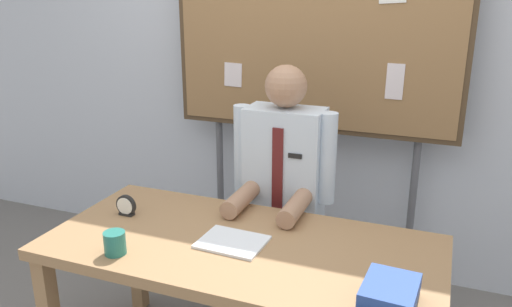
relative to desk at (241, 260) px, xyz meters
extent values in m
cube|color=silver|center=(0.00, 1.28, 0.70)|extent=(6.40, 0.08, 2.70)
cube|color=#9E754C|center=(0.00, 0.00, 0.06)|extent=(1.70, 0.80, 0.05)
cube|color=#9E754C|center=(-0.79, 0.34, -0.31)|extent=(0.07, 0.07, 0.68)
cube|color=#2D2D33|center=(0.00, 0.59, -0.43)|extent=(0.34, 0.30, 0.44)
cube|color=silver|center=(0.00, 0.59, 0.17)|extent=(0.40, 0.22, 0.76)
sphere|color=#A87A5B|center=(0.00, 0.59, 0.67)|extent=(0.21, 0.21, 0.21)
cylinder|color=silver|center=(-0.23, 0.57, 0.32)|extent=(0.09, 0.09, 0.47)
cylinder|color=silver|center=(0.23, 0.57, 0.32)|extent=(0.09, 0.09, 0.47)
cylinder|color=#A87A5B|center=(-0.14, 0.33, 0.14)|extent=(0.09, 0.30, 0.09)
cylinder|color=#A87A5B|center=(0.14, 0.33, 0.14)|extent=(0.09, 0.30, 0.09)
cube|color=#591919|center=(0.00, 0.47, 0.23)|extent=(0.06, 0.01, 0.49)
cube|color=black|center=(0.09, 0.47, 0.34)|extent=(0.07, 0.01, 0.02)
cube|color=#4C3823|center=(0.00, 1.08, 0.92)|extent=(1.71, 0.05, 1.21)
cube|color=olive|center=(0.00, 1.07, 0.92)|extent=(1.65, 0.04, 1.15)
cylinder|color=#59595E|center=(-0.63, 1.11, -0.15)|extent=(0.04, 0.04, 0.99)
cylinder|color=#59595E|center=(0.63, 1.11, -0.15)|extent=(0.04, 0.04, 0.99)
cube|color=silver|center=(-0.49, 1.05, 0.62)|extent=(0.12, 0.00, 0.15)
cube|color=silver|center=(0.48, 1.05, 0.64)|extent=(0.10, 0.00, 0.20)
cube|color=#262626|center=(0.65, -0.27, 0.11)|extent=(0.19, 0.27, 0.04)
cube|color=#2D4C99|center=(0.65, -0.25, 0.16)|extent=(0.19, 0.23, 0.05)
cube|color=white|center=(-0.03, -0.02, 0.09)|extent=(0.29, 0.23, 0.01)
cylinder|color=black|center=(-0.62, 0.06, 0.14)|extent=(0.10, 0.02, 0.10)
cylinder|color=white|center=(-0.62, 0.04, 0.14)|extent=(0.08, 0.00, 0.08)
cube|color=black|center=(-0.62, 0.06, 0.09)|extent=(0.07, 0.04, 0.01)
cylinder|color=#267266|center=(-0.44, -0.28, 0.13)|extent=(0.09, 0.09, 0.10)
camera|label=1|loc=(0.77, -1.80, 1.12)|focal=35.64mm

